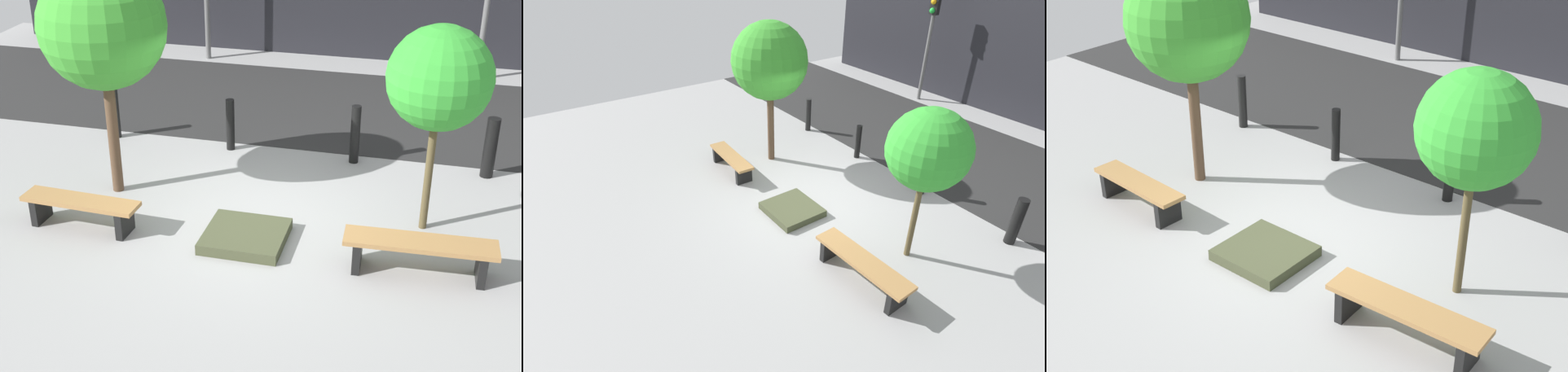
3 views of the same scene
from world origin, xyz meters
TOP-DOWN VIEW (x-y plane):
  - ground_plane at (0.00, 0.00)m, footprint 18.00×18.00m
  - road_strip at (0.00, 4.70)m, footprint 18.00×4.31m
  - bench_left at (-2.27, -0.74)m, footprint 1.66×0.46m
  - bench_right at (2.27, -0.74)m, footprint 1.88×0.52m
  - planter_bed at (0.00, -0.54)m, footprint 1.07×1.01m
  - tree_behind_left_bench at (-2.27, 0.42)m, footprint 1.78×1.78m
  - tree_behind_right_bench at (2.27, 0.42)m, footprint 1.35×1.35m
  - bollard_far_left at (-3.15, 2.30)m, footprint 0.16×0.16m
  - bollard_left at (-1.05, 2.30)m, footprint 0.14×0.14m
  - bollard_center at (1.05, 2.30)m, footprint 0.15×0.15m
  - bollard_right at (3.15, 2.30)m, footprint 0.20×0.20m

SIDE VIEW (x-z plane):
  - ground_plane at x=0.00m, z-range 0.00..0.00m
  - road_strip at x=0.00m, z-range 0.00..0.01m
  - planter_bed at x=0.00m, z-range 0.00..0.15m
  - bench_left at x=-2.27m, z-range 0.09..0.53m
  - bench_right at x=2.27m, z-range 0.11..0.57m
  - bollard_left at x=-1.05m, z-range 0.00..0.89m
  - bollard_far_left at x=-3.15m, z-range 0.00..0.96m
  - bollard_right at x=3.15m, z-range 0.00..0.97m
  - bollard_center at x=1.05m, z-range 0.00..0.98m
  - tree_behind_right_bench at x=2.27m, z-range 0.73..3.55m
  - tree_behind_left_bench at x=-2.27m, z-range 0.80..4.21m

